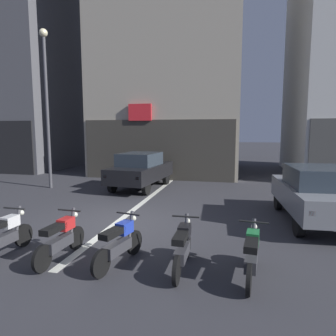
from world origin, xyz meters
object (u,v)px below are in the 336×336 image
at_px(motorcycle_white_row_leftmost, 4,235).
at_px(motorcycle_red_row_left_mid, 61,238).
at_px(street_lamp, 46,94).
at_px(motorcycle_black_row_right_mid, 183,247).
at_px(car_grey_parked_kerbside, 317,193).
at_px(motorcycle_green_row_rightmost, 252,254).
at_px(motorcycle_blue_row_centre, 119,242).
at_px(car_black_crossing_near, 141,169).

bearing_deg(motorcycle_white_row_leftmost, motorcycle_red_row_left_mid, 5.51).
relative_size(street_lamp, motorcycle_black_row_right_mid, 4.22).
distance_m(car_grey_parked_kerbside, motorcycle_red_row_left_mid, 6.94).
relative_size(car_grey_parked_kerbside, motorcycle_black_row_right_mid, 2.52).
bearing_deg(motorcycle_green_row_rightmost, street_lamp, 141.67).
bearing_deg(motorcycle_blue_row_centre, car_black_crossing_near, 104.78).
xyz_separation_m(motorcycle_white_row_leftmost, motorcycle_black_row_right_mid, (3.80, 0.21, 0.00)).
distance_m(motorcycle_white_row_leftmost, motorcycle_red_row_left_mid, 1.27).
distance_m(car_black_crossing_near, motorcycle_white_row_leftmost, 7.82).
relative_size(car_black_crossing_near, street_lamp, 0.60).
bearing_deg(street_lamp, motorcycle_red_row_left_mid, -54.72).
height_order(motorcycle_white_row_leftmost, motorcycle_blue_row_centre, same).
bearing_deg(motorcycle_green_row_rightmost, motorcycle_red_row_left_mid, -179.65).
bearing_deg(car_grey_parked_kerbside, motorcycle_green_row_rightmost, -117.11).
height_order(street_lamp, motorcycle_blue_row_centre, street_lamp).
relative_size(motorcycle_white_row_leftmost, motorcycle_green_row_rightmost, 1.00).
relative_size(car_black_crossing_near, car_grey_parked_kerbside, 1.01).
height_order(car_grey_parked_kerbside, motorcycle_black_row_right_mid, car_grey_parked_kerbside).
distance_m(motorcycle_blue_row_centre, motorcycle_black_row_right_mid, 1.26).
distance_m(motorcycle_white_row_leftmost, motorcycle_blue_row_centre, 2.54).
relative_size(car_grey_parked_kerbside, motorcycle_red_row_left_mid, 2.52).
height_order(motorcycle_white_row_leftmost, motorcycle_red_row_left_mid, same).
height_order(car_black_crossing_near, motorcycle_red_row_left_mid, car_black_crossing_near).
distance_m(street_lamp, motorcycle_green_row_rightmost, 11.69).
bearing_deg(motorcycle_red_row_left_mid, car_black_crossing_near, 95.54).
bearing_deg(motorcycle_black_row_right_mid, motorcycle_red_row_left_mid, -177.98).
relative_size(motorcycle_white_row_leftmost, motorcycle_blue_row_centre, 1.02).
bearing_deg(motorcycle_blue_row_centre, street_lamp, 131.89).
relative_size(motorcycle_white_row_leftmost, motorcycle_black_row_right_mid, 1.00).
relative_size(car_grey_parked_kerbside, motorcycle_green_row_rightmost, 2.52).
bearing_deg(motorcycle_black_row_right_mid, motorcycle_green_row_rightmost, -2.98).
bearing_deg(street_lamp, motorcycle_white_row_leftmost, -62.79).
xyz_separation_m(motorcycle_red_row_left_mid, motorcycle_green_row_rightmost, (3.80, 0.02, 0.00)).
xyz_separation_m(motorcycle_blue_row_centre, motorcycle_green_row_rightmost, (2.53, -0.01, 0.00)).
bearing_deg(motorcycle_red_row_left_mid, motorcycle_black_row_right_mid, 2.02).
xyz_separation_m(motorcycle_white_row_leftmost, motorcycle_green_row_rightmost, (5.07, 0.15, 0.00)).
height_order(motorcycle_red_row_left_mid, motorcycle_blue_row_centre, same).
relative_size(street_lamp, motorcycle_blue_row_centre, 4.28).
xyz_separation_m(motorcycle_white_row_leftmost, motorcycle_blue_row_centre, (2.54, 0.16, 0.00)).
height_order(car_black_crossing_near, car_grey_parked_kerbside, same).
xyz_separation_m(street_lamp, motorcycle_green_row_rightmost, (8.67, -6.85, -3.81)).
xyz_separation_m(motorcycle_black_row_right_mid, motorcycle_green_row_rightmost, (1.27, -0.07, 0.00)).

